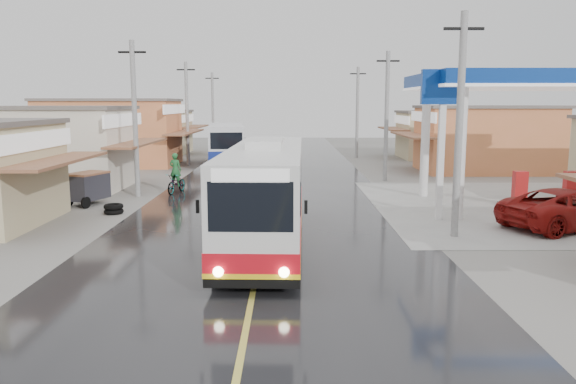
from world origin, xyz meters
name	(u,v)px	position (x,y,z in m)	size (l,w,h in m)	color
ground	(264,237)	(0.00, 0.00, 0.00)	(120.00, 120.00, 0.00)	slate
road	(274,181)	(0.00, 15.00, 0.01)	(12.00, 90.00, 0.02)	black
centre_line	(274,180)	(0.00, 15.00, 0.02)	(0.15, 90.00, 0.01)	#D8CC4C
shopfronts_left	(86,175)	(-13.00, 18.00, 0.00)	(11.00, 44.00, 5.20)	tan
shopfronts_right	(532,188)	(15.00, 12.00, 0.00)	(11.00, 44.00, 4.80)	beige
utility_poles_left	(167,179)	(-7.00, 16.00, 0.00)	(1.60, 50.00, 8.00)	gray
utility_poles_right	(385,181)	(7.00, 15.00, 0.00)	(1.60, 36.00, 8.00)	gray
coach_bus	(266,194)	(0.15, -0.93, 1.75)	(2.90, 11.70, 3.63)	silver
second_bus	(226,144)	(-4.00, 23.95, 1.71)	(3.69, 9.82, 3.18)	silver
jeepney	(569,209)	(11.87, 1.42, 0.78)	(2.60, 5.63, 1.56)	maroon
cyclist	(176,180)	(-5.18, 10.07, 0.73)	(1.18, 2.16, 2.21)	black
tricycle_near	(88,186)	(-8.75, 6.54, 0.90)	(1.94, 2.38, 1.57)	#26262D
tyre_stack	(114,209)	(-6.83, 4.31, 0.22)	(0.86, 0.86, 0.44)	black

